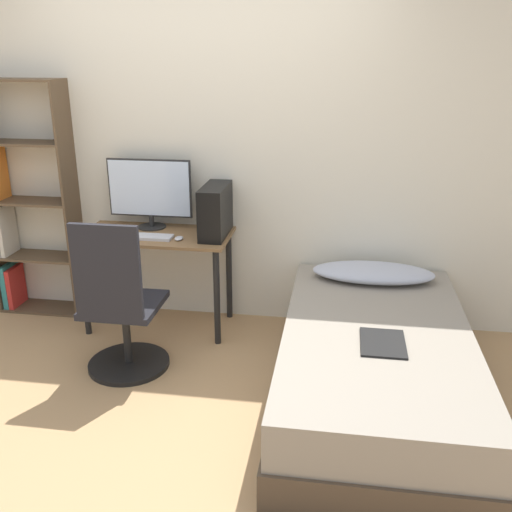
{
  "coord_description": "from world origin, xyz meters",
  "views": [
    {
      "loc": [
        0.99,
        -2.56,
        1.95
      ],
      "look_at": [
        0.48,
        0.72,
        0.75
      ],
      "focal_mm": 40.0,
      "sensor_mm": 36.0,
      "label": 1
    }
  ],
  "objects_px": {
    "office_chair": "(121,316)",
    "monitor": "(150,191)",
    "bookshelf": "(20,210)",
    "bed": "(375,364)",
    "keyboard": "(143,237)",
    "pc_tower": "(215,211)"
  },
  "relations": [
    {
      "from": "bed",
      "to": "keyboard",
      "type": "distance_m",
      "value": 1.79
    },
    {
      "from": "bed",
      "to": "pc_tower",
      "type": "xyz_separation_m",
      "value": [
        -1.11,
        0.77,
        0.67
      ]
    },
    {
      "from": "bed",
      "to": "pc_tower",
      "type": "bearing_deg",
      "value": 145.2
    },
    {
      "from": "bookshelf",
      "to": "office_chair",
      "type": "xyz_separation_m",
      "value": [
        1.08,
        -0.81,
        -0.42
      ]
    },
    {
      "from": "office_chair",
      "to": "monitor",
      "type": "relative_size",
      "value": 1.66
    },
    {
      "from": "bed",
      "to": "monitor",
      "type": "distance_m",
      "value": 2.0
    },
    {
      "from": "office_chair",
      "to": "pc_tower",
      "type": "xyz_separation_m",
      "value": [
        0.46,
        0.71,
        0.51
      ]
    },
    {
      "from": "office_chair",
      "to": "monitor",
      "type": "bearing_deg",
      "value": 93.49
    },
    {
      "from": "monitor",
      "to": "keyboard",
      "type": "relative_size",
      "value": 1.5
    },
    {
      "from": "bed",
      "to": "keyboard",
      "type": "bearing_deg",
      "value": 158.41
    },
    {
      "from": "keyboard",
      "to": "office_chair",
      "type": "bearing_deg",
      "value": -87.16
    },
    {
      "from": "bed",
      "to": "monitor",
      "type": "height_order",
      "value": "monitor"
    },
    {
      "from": "monitor",
      "to": "pc_tower",
      "type": "height_order",
      "value": "monitor"
    },
    {
      "from": "keyboard",
      "to": "pc_tower",
      "type": "relative_size",
      "value": 0.97
    },
    {
      "from": "office_chair",
      "to": "bed",
      "type": "distance_m",
      "value": 1.58
    },
    {
      "from": "office_chair",
      "to": "pc_tower",
      "type": "bearing_deg",
      "value": 56.96
    },
    {
      "from": "office_chair",
      "to": "monitor",
      "type": "distance_m",
      "value": 1.02
    },
    {
      "from": "bookshelf",
      "to": "bed",
      "type": "relative_size",
      "value": 0.88
    },
    {
      "from": "keyboard",
      "to": "monitor",
      "type": "bearing_deg",
      "value": 94.95
    },
    {
      "from": "bookshelf",
      "to": "office_chair",
      "type": "height_order",
      "value": "bookshelf"
    },
    {
      "from": "bookshelf",
      "to": "keyboard",
      "type": "xyz_separation_m",
      "value": [
        1.05,
        -0.24,
        -0.09
      ]
    },
    {
      "from": "office_chair",
      "to": "keyboard",
      "type": "bearing_deg",
      "value": 92.84
    }
  ]
}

